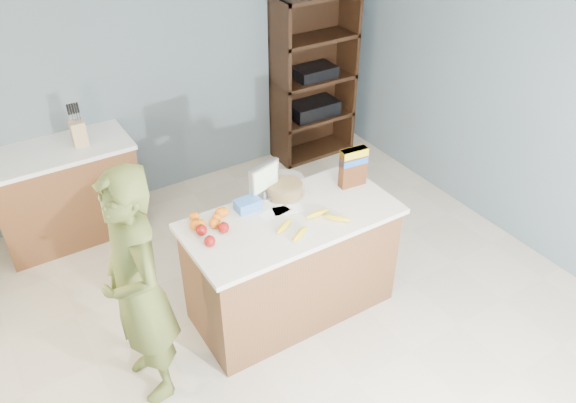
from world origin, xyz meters
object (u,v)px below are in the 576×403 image
tv (264,179)px  counter_peninsula (291,268)px  shelving_unit (311,81)px  cereal_box (353,164)px  person (137,291)px

tv → counter_peninsula: bearing=-82.8°
shelving_unit → cereal_box: shelving_unit is taller
shelving_unit → person: shelving_unit is taller
counter_peninsula → person: bearing=-175.4°
shelving_unit → tv: (-1.59, -1.73, 0.19)m
tv → cereal_box: 0.69m
counter_peninsula → shelving_unit: 2.61m
counter_peninsula → shelving_unit: shelving_unit is taller
tv → cereal_box: size_ratio=0.90×
tv → cereal_box: cereal_box is taller
counter_peninsula → shelving_unit: (1.55, 2.05, 0.45)m
cereal_box → counter_peninsula: bearing=-170.4°
shelving_unit → tv: 2.36m
shelving_unit → cereal_box: bearing=-115.6°
shelving_unit → cereal_box: 2.17m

